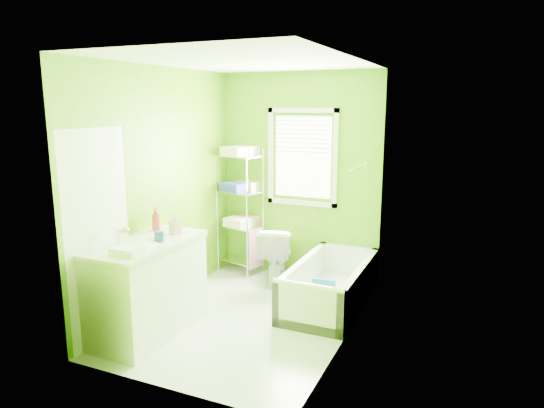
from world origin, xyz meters
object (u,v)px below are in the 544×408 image
at_px(bathtub, 330,291).
at_px(vanity, 147,285).
at_px(wire_shelf_unit, 241,196).
at_px(toilet, 276,254).

distance_m(bathtub, vanity, 1.99).
xyz_separation_m(vanity, wire_shelf_unit, (0.02, 1.97, 0.53)).
xyz_separation_m(toilet, vanity, (-0.59, -1.77, 0.13)).
bearing_deg(wire_shelf_unit, bathtub, -24.02).
xyz_separation_m(bathtub, wire_shelf_unit, (-1.42, 0.63, 0.86)).
bearing_deg(toilet, vanity, 54.95).
xyz_separation_m(toilet, wire_shelf_unit, (-0.58, 0.20, 0.66)).
relative_size(toilet, wire_shelf_unit, 0.43).
distance_m(toilet, wire_shelf_unit, 0.90).
relative_size(toilet, vanity, 0.59).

